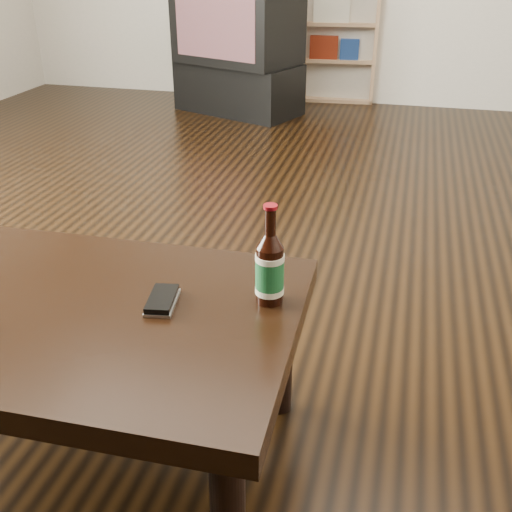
% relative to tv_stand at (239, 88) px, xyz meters
% --- Properties ---
extents(floor, '(5.00, 6.00, 0.01)m').
position_rel_tv_stand_xyz_m(floor, '(0.57, -2.49, -0.18)').
color(floor, black).
rests_on(floor, ground).
extents(tv_stand, '(0.98, 0.73, 0.35)m').
position_rel_tv_stand_xyz_m(tv_stand, '(0.00, 0.00, 0.00)').
color(tv_stand, black).
rests_on(tv_stand, floor).
extents(tv, '(0.94, 0.77, 0.61)m').
position_rel_tv_stand_xyz_m(tv, '(-0.00, -0.00, 0.48)').
color(tv, black).
rests_on(tv, tv_stand).
extents(bookshelf, '(0.64, 0.33, 1.15)m').
position_rel_tv_stand_xyz_m(bookshelf, '(0.61, 0.60, 0.42)').
color(bookshelf, '#A6845B').
rests_on(bookshelf, floor).
extents(coffee_table, '(1.13, 0.68, 0.42)m').
position_rel_tv_stand_xyz_m(coffee_table, '(0.50, -3.30, 0.19)').
color(coffee_table, black).
rests_on(coffee_table, floor).
extents(beer_bottle, '(0.07, 0.07, 0.23)m').
position_rel_tv_stand_xyz_m(beer_bottle, '(0.98, -3.17, 0.32)').
color(beer_bottle, black).
rests_on(beer_bottle, coffee_table).
extents(phone, '(0.08, 0.12, 0.02)m').
position_rel_tv_stand_xyz_m(phone, '(0.76, -3.24, 0.25)').
color(phone, '#B8B8BB').
rests_on(phone, coffee_table).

